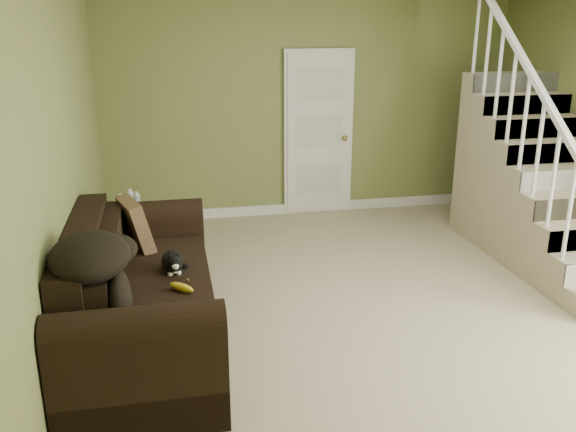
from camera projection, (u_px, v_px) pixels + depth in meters
name	position (u px, v px, depth m)	size (l,w,h in m)	color
floor	(381.00, 306.00, 5.26)	(5.00, 5.50, 0.01)	tan
wall_back	(310.00, 109.00, 7.42)	(5.00, 0.04, 2.60)	olive
wall_left	(60.00, 175.00, 4.39)	(0.04, 5.50, 2.60)	olive
baseboard_back	(309.00, 207.00, 7.78)	(5.00, 0.04, 0.12)	white
baseboard_left	(83.00, 328.00, 4.79)	(0.04, 5.50, 0.12)	white
door	(319.00, 134.00, 7.49)	(0.86, 0.12, 2.02)	white
staircase	(535.00, 192.00, 6.33)	(1.00, 2.51, 2.82)	tan
sofa	(137.00, 300.00, 4.58)	(1.03, 2.39, 0.95)	black
side_table	(133.00, 242.00, 5.92)	(0.50, 0.50, 0.80)	black
cat	(173.00, 262.00, 4.67)	(0.23, 0.44, 0.21)	black
banana	(181.00, 287.00, 4.36)	(0.06, 0.22, 0.06)	yellow
throw_pillow	(136.00, 224.00, 5.14)	(0.11, 0.44, 0.44)	#4A341D
throw_blanket	(90.00, 256.00, 3.76)	(0.49, 0.64, 0.27)	black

